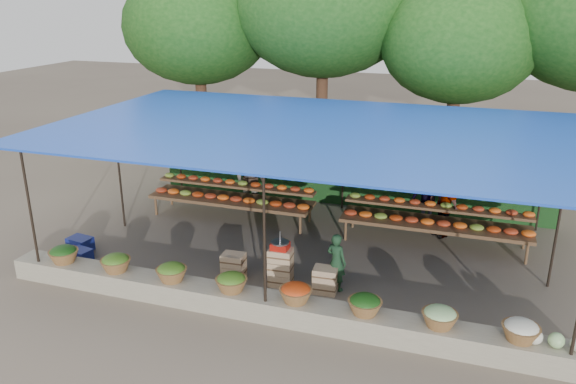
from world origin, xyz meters
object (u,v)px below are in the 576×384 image
(weighing_scale, at_px, (280,245))
(blue_crate_front, at_px, (81,255))
(crate_counter, at_px, (279,270))
(blue_crate_back, at_px, (80,244))
(vendor_seated, at_px, (336,262))

(weighing_scale, relative_size, blue_crate_front, 0.83)
(crate_counter, distance_m, blue_crate_back, 4.72)
(weighing_scale, relative_size, blue_crate_back, 0.72)
(crate_counter, height_order, vendor_seated, vendor_seated)
(weighing_scale, bearing_deg, blue_crate_front, -175.31)
(blue_crate_front, bearing_deg, crate_counter, 16.86)
(crate_counter, xyz_separation_m, blue_crate_back, (-4.72, 0.08, -0.16))
(weighing_scale, height_order, vendor_seated, vendor_seated)
(blue_crate_front, xyz_separation_m, blue_crate_back, (-0.35, 0.44, 0.02))
(vendor_seated, bearing_deg, blue_crate_back, 22.44)
(weighing_scale, bearing_deg, blue_crate_back, 179.09)
(vendor_seated, xyz_separation_m, blue_crate_front, (-5.46, -0.54, -0.45))
(crate_counter, xyz_separation_m, weighing_scale, (0.02, -0.00, 0.55))
(vendor_seated, relative_size, blue_crate_front, 2.59)
(vendor_seated, height_order, blue_crate_back, vendor_seated)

